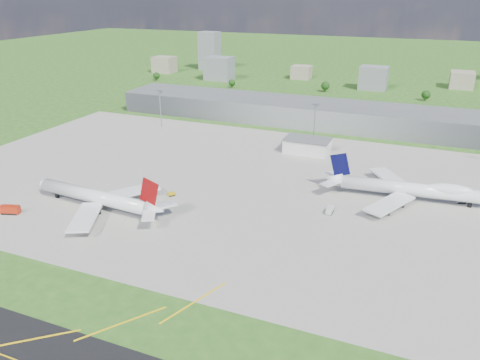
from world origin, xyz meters
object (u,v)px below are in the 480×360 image
at_px(fire_truck, 10,210).
at_px(van_white_near, 330,210).
at_px(airliner_red_twin, 99,198).
at_px(tug_yellow, 171,194).
at_px(van_white_far, 462,201).
at_px(airliner_blue_quad, 411,189).

distance_m(fire_truck, van_white_near, 139.49).
relative_size(airliner_red_twin, tug_yellow, 18.93).
height_order(fire_truck, van_white_far, fire_truck).
relative_size(airliner_red_twin, fire_truck, 8.17).
xyz_separation_m(airliner_red_twin, fire_truck, (-32.90, -19.02, -3.46)).
bearing_deg(van_white_near, airliner_blue_quad, -47.14).
distance_m(tug_yellow, van_white_near, 74.11).
distance_m(tug_yellow, van_white_far, 134.30).
bearing_deg(airliner_blue_quad, van_white_near, -143.29).
bearing_deg(airliner_blue_quad, fire_truck, -157.73).
relative_size(airliner_red_twin, airliner_blue_quad, 0.95).
relative_size(fire_truck, van_white_far, 1.79).
height_order(airliner_blue_quad, fire_truck, airliner_blue_quad).
relative_size(airliner_blue_quad, van_white_near, 13.72).
xyz_separation_m(airliner_blue_quad, tug_yellow, (-104.80, -38.23, -4.65)).
bearing_deg(airliner_red_twin, tug_yellow, -128.61).
bearing_deg(tug_yellow, van_white_near, -41.66).
bearing_deg(van_white_far, airliner_blue_quad, 174.68).
bearing_deg(fire_truck, van_white_far, 8.38).
distance_m(airliner_red_twin, van_white_far, 164.23).
distance_m(airliner_blue_quad, van_white_near, 42.11).
xyz_separation_m(fire_truck, tug_yellow, (55.40, 43.11, -0.94)).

